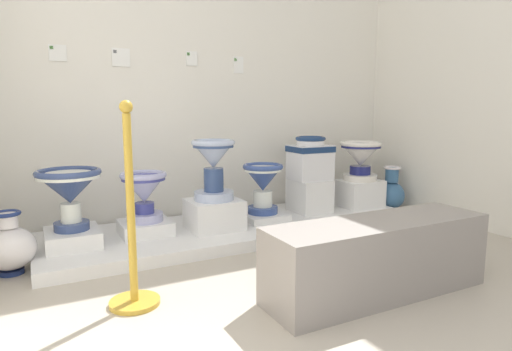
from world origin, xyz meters
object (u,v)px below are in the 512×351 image
Objects in this scene: antique_toilet_broad_patterned at (213,162)px; info_placard_third at (192,58)px; plinth_block_slender_white at (73,238)px; plinth_block_squat_floral at (309,195)px; plinth_block_broad_patterned at (214,214)px; antique_toilet_squat_floral at (310,157)px; decorative_vase_corner at (9,247)px; info_placard_fourth at (238,65)px; museum_bench at (378,257)px; plinth_block_tall_cobalt at (145,227)px; antique_toilet_leftmost at (361,156)px; antique_toilet_central_ornate at (263,181)px; antique_toilet_slender_white at (69,187)px; antique_toilet_tall_cobalt at (144,190)px; plinth_block_central_ornate at (263,216)px; plinth_block_leftmost at (359,193)px; stanchion_post_near_left at (132,246)px; decorative_vase_companion at (391,193)px; info_placard_first at (57,53)px; info_placard_second at (121,57)px.

antique_toilet_broad_patterned is 0.95m from info_placard_third.
plinth_block_slender_white is 1.14× the size of plinth_block_squat_floral.
antique_toilet_squat_floral reaches higher than plinth_block_broad_patterned.
info_placard_fourth is at bearing 18.98° from decorative_vase_corner.
info_placard_third is 0.09× the size of museum_bench.
antique_toilet_leftmost reaches higher than plinth_block_tall_cobalt.
antique_toilet_squat_floral reaches higher than antique_toilet_central_ornate.
antique_toilet_slender_white reaches higher than plinth_block_squat_floral.
antique_toilet_tall_cobalt reaches higher than plinth_block_central_ornate.
plinth_block_leftmost is (1.47, 0.09, -0.38)m from antique_toilet_broad_patterned.
info_placard_fourth is (-0.00, 0.45, 1.24)m from plinth_block_central_ornate.
plinth_block_tall_cobalt is 0.87× the size of antique_toilet_central_ornate.
stanchion_post_near_left is at bearing -120.46° from info_placard_third.
info_placard_fourth reaches higher than antique_toilet_slender_white.
decorative_vase_companion is (2.79, -0.00, -0.29)m from antique_toilet_slender_white.
info_placard_first reaches higher than antique_toilet_central_ornate.
antique_toilet_tall_cobalt is at bearing 179.21° from plinth_block_central_ornate.
antique_toilet_squat_floral is 1.73m from info_placard_second.
plinth_block_central_ornate is 2.58× the size of info_placard_second.
plinth_block_tall_cobalt is 0.95m from plinth_block_central_ornate.
info_placard_first reaches higher than antique_toilet_tall_cobalt.
antique_toilet_slender_white is 0.93× the size of decorative_vase_companion.
info_placard_first is at bearing 162.64° from plinth_block_central_ornate.
info_placard_third is 1.92m from stanchion_post_near_left.
plinth_block_central_ornate is 2.49× the size of info_placard_fourth.
info_placard_second reaches higher than info_placard_first.
plinth_block_tall_cobalt is 0.99m from antique_toilet_central_ornate.
antique_toilet_tall_cobalt is at bearing 169.83° from plinth_block_broad_patterned.
info_placard_fourth is (0.98, -0.00, -0.01)m from info_placard_second.
antique_toilet_leftmost is 2.61m from info_placard_first.
antique_toilet_leftmost reaches higher than decorative_vase_corner.
info_placard_first is at bearing 98.10° from stanchion_post_near_left.
antique_toilet_leftmost is (0.52, -0.04, 0.32)m from plinth_block_squat_floral.
info_placard_second is 1.75m from stanchion_post_near_left.
antique_toilet_slender_white is (0.00, 0.00, 0.34)m from plinth_block_slender_white.
plinth_block_slender_white is 0.29× the size of museum_bench.
antique_toilet_squat_floral is 0.94m from decorative_vase_companion.
antique_toilet_leftmost reaches higher than plinth_block_slender_white.
plinth_block_slender_white is at bearing -177.03° from antique_toilet_squat_floral.
plinth_block_slender_white is 3.21× the size of info_placard_third.
antique_toilet_squat_floral is 2.76× the size of info_placard_second.
museum_bench is at bearing -78.69° from info_placard_third.
info_placard_third is (-0.42, 0.45, 0.98)m from antique_toilet_central_ornate.
info_placard_second is 0.98m from info_placard_fourth.
plinth_block_squat_floral is 2.75× the size of info_placard_first.
info_placard_third reaches higher than plinth_block_central_ornate.
info_placard_third is 0.11× the size of stanchion_post_near_left.
decorative_vase_companion is at bearing -1.95° from antique_toilet_central_ornate.
info_placard_first is 0.27× the size of decorative_vase_companion.
plinth_block_squat_floral is 0.32× the size of stanchion_post_near_left.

